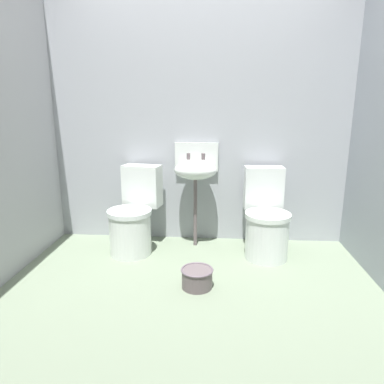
# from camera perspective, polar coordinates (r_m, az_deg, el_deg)

# --- Properties ---
(ground_plane) EXTENTS (3.26, 2.65, 0.08)m
(ground_plane) POSITION_cam_1_polar(r_m,az_deg,el_deg) (2.65, -0.48, -17.22)
(ground_plane) COLOR gray
(wall_back) EXTENTS (3.26, 0.10, 2.39)m
(wall_back) POSITION_cam_1_polar(r_m,az_deg,el_deg) (3.45, 1.14, 11.69)
(wall_back) COLOR #A3A7AF
(wall_back) RESTS_ON ground
(toilet_left) EXTENTS (0.49, 0.66, 0.78)m
(toilet_left) POSITION_cam_1_polar(r_m,az_deg,el_deg) (3.29, -9.50, -4.14)
(toilet_left) COLOR white
(toilet_left) RESTS_ON ground
(toilet_right) EXTENTS (0.41, 0.60, 0.78)m
(toilet_right) POSITION_cam_1_polar(r_m,az_deg,el_deg) (3.23, 12.02, -4.62)
(toilet_right) COLOR white
(toilet_right) RESTS_ON ground
(sink) EXTENTS (0.42, 0.35, 0.99)m
(sink) POSITION_cam_1_polar(r_m,az_deg,el_deg) (3.28, 0.59, 3.79)
(sink) COLOR #635759
(sink) RESTS_ON ground
(bucket) EXTENTS (0.25, 0.25, 0.15)m
(bucket) POSITION_cam_1_polar(r_m,az_deg,el_deg) (2.69, 0.83, -13.86)
(bucket) COLOR #635759
(bucket) RESTS_ON ground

